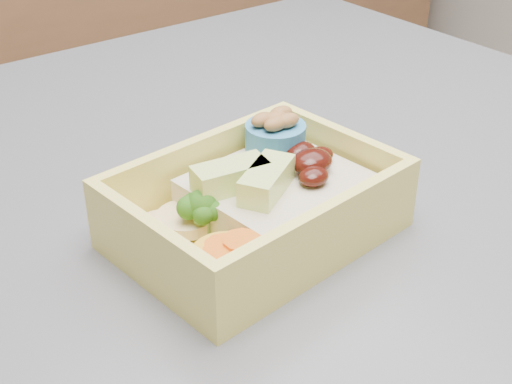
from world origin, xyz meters
TOP-DOWN VIEW (x-y plane):
  - bento_box at (0.19, -0.10)m, footprint 0.19×0.14m

SIDE VIEW (x-z plane):
  - bento_box at x=0.19m, z-range 0.91..0.98m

